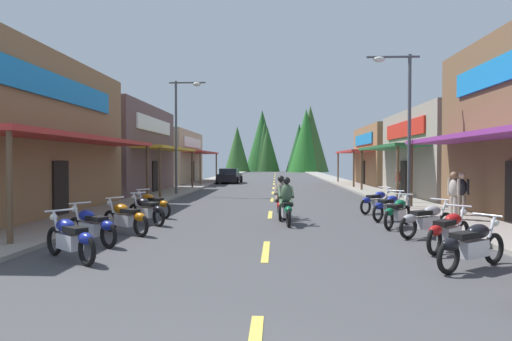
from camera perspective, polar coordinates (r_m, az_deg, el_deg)
The scene contains 28 objects.
ground at distance 37.10m, azimuth 2.31°, elevation -2.07°, with size 10.78×98.74×0.10m, color #424244.
sidewalk_left at distance 37.71m, azimuth -7.69°, elevation -1.86°, with size 2.32×98.74×0.12m, color gray.
sidewalk_right at distance 37.63m, azimuth 12.34°, elevation -1.89°, with size 2.32×98.74×0.12m, color gray.
centerline_dashes at distance 40.40m, azimuth 2.34°, elevation -1.72°, with size 0.16×74.27×0.01m.
storefront_left_middle at distance 30.86m, azimuth -20.88°, elevation 2.52°, with size 10.62×10.69×5.66m.
storefront_left_far at distance 42.80m, azimuth -13.13°, elevation 1.68°, with size 9.32×11.23×4.88m.
storefront_right_middle at distance 28.67m, azimuth 27.15°, elevation 1.97°, with size 10.68×10.50×5.05m.
storefront_right_far at distance 39.72m, azimuth 19.33°, elevation 1.79°, with size 9.68×9.96×5.04m.
streetlamp_left at distance 26.88m, azimuth -9.66°, elevation 6.20°, with size 2.19×0.30×6.88m.
streetlamp_right at distance 19.52m, azimuth 18.33°, elevation 7.48°, with size 2.19×0.30×6.55m.
motorcycle_parked_right_1 at distance 9.56m, azimuth 26.12°, elevation -8.56°, with size 1.81×1.30×1.04m.
motorcycle_parked_right_2 at distance 11.24m, azimuth 23.71°, elevation -7.08°, with size 1.58×1.59×1.04m.
motorcycle_parked_right_3 at distance 13.04m, azimuth 21.24°, elevation -5.92°, with size 1.87×1.21×1.04m.
motorcycle_parked_right_4 at distance 14.64m, azimuth 17.86°, elevation -5.12°, with size 1.32×1.80×1.04m.
motorcycle_parked_right_5 at distance 16.29m, azimuth 16.84°, elevation -4.47°, with size 1.55×1.61×1.04m.
motorcycle_parked_right_6 at distance 18.34m, azimuth 15.36°, elevation -3.83°, with size 1.66×1.50×1.04m.
motorcycle_parked_left_0 at distance 10.11m, azimuth -22.92°, elevation -8.00°, with size 1.72×1.44×1.04m.
motorcycle_parked_left_1 at distance 11.76m, azimuth -20.51°, elevation -6.69°, with size 1.80×1.33×1.04m.
motorcycle_parked_left_2 at distance 13.16m, azimuth -16.55°, elevation -5.82°, with size 1.78×1.35×1.04m.
motorcycle_parked_left_3 at distance 15.00m, azimuth -14.01°, elevation -4.95°, with size 1.67×1.49×1.04m.
motorcycle_parked_left_4 at distance 16.80m, azimuth -13.32°, elevation -4.28°, with size 1.79×1.34×1.04m.
rider_cruising_lead at distance 14.66m, azimuth 3.96°, elevation -4.40°, with size 0.60×2.14×1.57m.
rider_cruising_trailing at distance 16.06m, azimuth 3.25°, elevation -3.91°, with size 0.60×2.14×1.57m.
pedestrian_by_shop at distance 16.33m, azimuth 24.23°, elevation -2.68°, with size 0.35×0.55×1.73m.
pedestrian_browsing at distance 25.26m, azimuth 17.91°, elevation -1.28°, with size 0.41×0.50×1.74m.
pedestrian_waiting at distance 17.70m, azimuth 25.12°, elevation -2.52°, with size 0.41×0.50×1.68m.
parked_car_curbside at distance 41.53m, azimuth -3.44°, elevation -0.70°, with size 2.20×4.37×1.40m.
treeline_backdrop at distance 86.55m, azimuth 3.57°, elevation 3.60°, with size 20.01×12.41×12.64m.
Camera 1 is at (0.25, -2.67, 2.10)m, focal length 30.88 mm.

